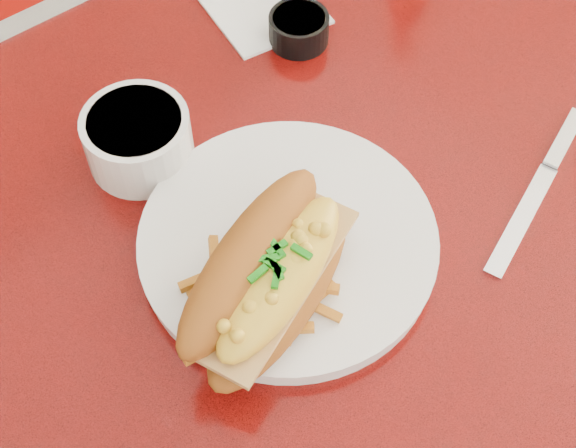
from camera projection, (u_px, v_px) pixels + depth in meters
diner_table at (302, 306)px, 0.87m from camera, size 1.23×0.83×0.77m
booth_bench_far at (27, 83)px, 1.49m from camera, size 1.20×0.51×0.90m
dinner_plate at (288, 242)px, 0.71m from camera, size 0.34×0.34×0.02m
mac_hoagie at (269, 276)px, 0.64m from camera, size 0.22×0.16×0.09m
fries_pile at (260, 291)px, 0.66m from camera, size 0.13×0.12×0.03m
fork at (292, 236)px, 0.71m from camera, size 0.05×0.14×0.00m
gravy_ramekin at (138, 138)px, 0.75m from camera, size 0.13×0.13×0.06m
sauce_cup_right at (299, 28)px, 0.85m from camera, size 0.08×0.08×0.03m
knife at (546, 175)px, 0.76m from camera, size 0.21×0.09×0.01m
paper_napkin at (265, 9)px, 0.89m from camera, size 0.13×0.13×0.00m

